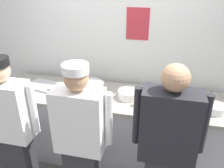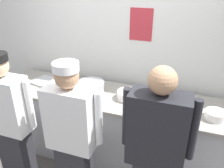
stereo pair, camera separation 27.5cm
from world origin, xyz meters
TOP-DOWN VIEW (x-y plane):
  - wall_back at (0.00, 0.89)m, footprint 4.49×0.11m
  - prep_counter at (0.00, 0.39)m, footprint 2.86×0.74m
  - chef_near_left at (-0.83, -0.38)m, footprint 0.59×0.24m
  - chef_center at (-0.09, -0.39)m, footprint 0.59×0.24m
  - chef_far_right at (0.68, -0.36)m, footprint 0.61×0.24m
  - plate_stack_front at (0.23, 0.38)m, footprint 0.25×0.25m
  - plate_stack_rear at (1.17, 0.28)m, footprint 0.21×0.21m
  - mixing_bowl_steel at (-0.24, 0.40)m, footprint 0.31×0.31m
  - sheet_tray at (-0.90, 0.43)m, footprint 0.48×0.38m
  - squeeze_bottle_primary at (0.40, 0.24)m, footprint 0.06×0.06m
  - ramekin_orange_sauce at (-0.06, 0.20)m, footprint 0.11×0.11m
  - ramekin_green_sauce at (0.45, 0.44)m, footprint 0.10×0.10m
  - ramekin_red_sauce at (-0.57, 0.38)m, footprint 0.10×0.10m
  - deli_cup at (0.66, 0.21)m, footprint 0.09×0.09m
  - chefs_knife at (0.62, 0.49)m, footprint 0.28×0.03m

SIDE VIEW (x-z plane):
  - prep_counter at x=0.00m, z-range 0.00..0.93m
  - chef_near_left at x=-0.83m, z-range 0.05..1.66m
  - chef_center at x=-0.09m, z-range 0.05..1.67m
  - chef_far_right at x=0.68m, z-range 0.05..1.72m
  - chefs_knife at x=0.62m, z-range 0.93..0.95m
  - sheet_tray at x=-0.90m, z-range 0.93..0.96m
  - ramekin_red_sauce at x=-0.57m, z-range 0.93..0.98m
  - ramekin_orange_sauce at x=-0.06m, z-range 0.93..0.98m
  - ramekin_green_sauce at x=0.45m, z-range 0.93..0.98m
  - plate_stack_rear at x=1.17m, z-range 0.93..1.02m
  - deli_cup at x=0.66m, z-range 0.93..1.02m
  - plate_stack_front at x=0.23m, z-range 0.93..1.03m
  - mixing_bowl_steel at x=-0.24m, z-range 0.93..1.07m
  - squeeze_bottle_primary at x=0.40m, z-range 0.93..1.12m
  - wall_back at x=0.00m, z-range 0.00..2.91m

